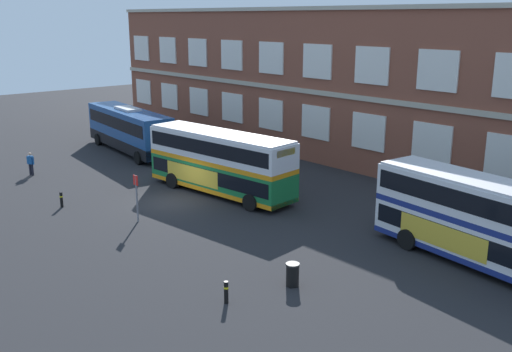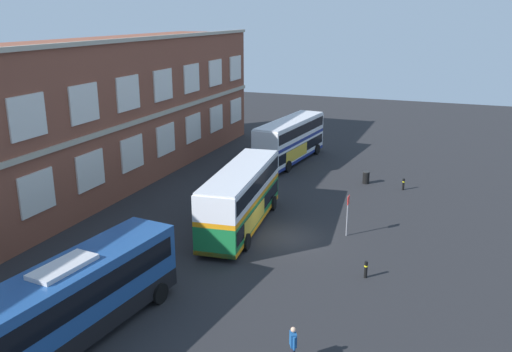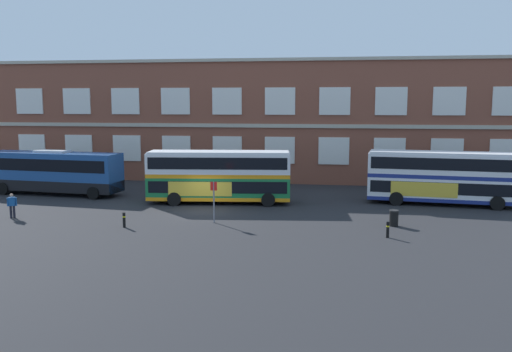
{
  "view_description": "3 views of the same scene",
  "coord_description": "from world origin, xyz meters",
  "views": [
    {
      "loc": [
        29.4,
        -19.02,
        11.17
      ],
      "look_at": [
        6.32,
        1.32,
        2.74
      ],
      "focal_mm": 40.82,
      "sensor_mm": 36.0,
      "label": 1
    },
    {
      "loc": [
        -30.27,
        -9.61,
        13.74
      ],
      "look_at": [
        5.21,
        4.05,
        2.19
      ],
      "focal_mm": 37.87,
      "sensor_mm": 36.0,
      "label": 2
    },
    {
      "loc": [
        9.7,
        -37.36,
        7.85
      ],
      "look_at": [
        3.75,
        1.36,
        2.47
      ],
      "focal_mm": 37.93,
      "sensor_mm": 36.0,
      "label": 3
    }
  ],
  "objects": [
    {
      "name": "ground_plane",
      "position": [
        0.0,
        2.0,
        0.0
      ],
      "size": [
        120.0,
        120.0,
        0.0
      ],
      "primitive_type": "plane",
      "color": "#232326"
    },
    {
      "name": "brick_terminal_building",
      "position": [
        -1.0,
        17.98,
        5.83
      ],
      "size": [
        56.37,
        8.19,
        11.95
      ],
      "color": "brown",
      "rests_on": "ground"
    },
    {
      "name": "double_decker_near",
      "position": [
        0.55,
        3.31,
        2.15
      ],
      "size": [
        11.22,
        3.79,
        4.07
      ],
      "color": "#197038",
      "rests_on": "ground"
    },
    {
      "name": "double_decker_middle",
      "position": [
        17.56,
        5.34,
        2.15
      ],
      "size": [
        11.21,
        3.77,
        4.07
      ],
      "color": "silver",
      "rests_on": "ground"
    },
    {
      "name": "touring_coach",
      "position": [
        -14.29,
        5.07,
        1.91
      ],
      "size": [
        12.21,
        3.88,
        3.8
      ],
      "color": "navy",
      "rests_on": "ground"
    },
    {
      "name": "waiting_passenger",
      "position": [
        -12.16,
        -4.24,
        0.93
      ],
      "size": [
        0.61,
        0.4,
        1.7
      ],
      "color": "black",
      "rests_on": "ground"
    },
    {
      "name": "bus_stand_flag",
      "position": [
        1.72,
        -3.52,
        1.64
      ],
      "size": [
        0.44,
        0.1,
        2.7
      ],
      "color": "slate",
      "rests_on": "ground"
    },
    {
      "name": "station_litter_bin",
      "position": [
        13.27,
        -2.72,
        0.52
      ],
      "size": [
        0.6,
        0.6,
        1.03
      ],
      "color": "black",
      "rests_on": "ground"
    },
    {
      "name": "safety_bollard_west",
      "position": [
        -3.58,
        -5.68,
        0.49
      ],
      "size": [
        0.19,
        0.19,
        0.95
      ],
      "color": "black",
      "rests_on": "ground"
    },
    {
      "name": "safety_bollard_east",
      "position": [
        12.62,
        -5.84,
        0.49
      ],
      "size": [
        0.19,
        0.19,
        0.95
      ],
      "color": "black",
      "rests_on": "ground"
    }
  ]
}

